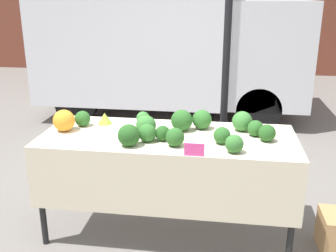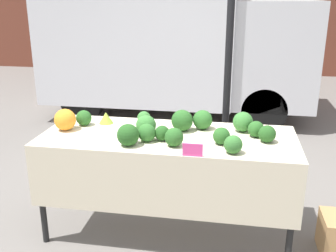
# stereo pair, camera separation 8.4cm
# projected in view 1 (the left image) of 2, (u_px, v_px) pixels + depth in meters

# --- Properties ---
(ground_plane) EXTENTS (40.00, 40.00, 0.00)m
(ground_plane) POSITION_uv_depth(u_px,v_px,m) (168.00, 228.00, 3.50)
(ground_plane) COLOR slate
(tent_pole) EXTENTS (0.07, 0.07, 2.65)m
(tent_pole) POSITION_uv_depth(u_px,v_px,m) (226.00, 67.00, 3.74)
(tent_pole) COLOR black
(tent_pole) RESTS_ON ground_plane
(parked_truck) EXTENTS (4.30, 2.15, 2.53)m
(parked_truck) POSITION_uv_depth(u_px,v_px,m) (164.00, 35.00, 6.67)
(parked_truck) COLOR silver
(parked_truck) RESTS_ON ground_plane
(market_table) EXTENTS (2.09, 0.84, 0.88)m
(market_table) POSITION_uv_depth(u_px,v_px,m) (167.00, 151.00, 3.19)
(market_table) COLOR beige
(market_table) RESTS_ON ground_plane
(orange_cauliflower) EXTENTS (0.18, 0.18, 0.18)m
(orange_cauliflower) POSITION_uv_depth(u_px,v_px,m) (64.00, 121.00, 3.30)
(orange_cauliflower) COLOR orange
(orange_cauliflower) RESTS_ON market_table
(romanesco_head) EXTENTS (0.13, 0.13, 0.10)m
(romanesco_head) POSITION_uv_depth(u_px,v_px,m) (105.00, 118.00, 3.50)
(romanesco_head) COLOR #93B238
(romanesco_head) RESTS_ON market_table
(broccoli_head_0) EXTENTS (0.13, 0.13, 0.13)m
(broccoli_head_0) POSITION_uv_depth(u_px,v_px,m) (222.00, 135.00, 3.02)
(broccoli_head_0) COLOR #285B23
(broccoli_head_0) RESTS_ON market_table
(broccoli_head_1) EXTENTS (0.14, 0.14, 0.14)m
(broccoli_head_1) POSITION_uv_depth(u_px,v_px,m) (267.00, 133.00, 3.07)
(broccoli_head_1) COLOR #23511E
(broccoli_head_1) RESTS_ON market_table
(broccoli_head_2) EXTENTS (0.17, 0.17, 0.17)m
(broccoli_head_2) POSITION_uv_depth(u_px,v_px,m) (202.00, 119.00, 3.36)
(broccoli_head_2) COLOR #2D6628
(broccoli_head_2) RESTS_ON market_table
(broccoli_head_3) EXTENTS (0.17, 0.17, 0.17)m
(broccoli_head_3) POSITION_uv_depth(u_px,v_px,m) (242.00, 121.00, 3.31)
(broccoli_head_3) COLOR #387533
(broccoli_head_3) RESTS_ON market_table
(broccoli_head_4) EXTENTS (0.17, 0.17, 0.17)m
(broccoli_head_4) POSITION_uv_depth(u_px,v_px,m) (146.00, 125.00, 3.20)
(broccoli_head_4) COLOR #387533
(broccoli_head_4) RESTS_ON market_table
(broccoli_head_5) EXTENTS (0.13, 0.13, 0.13)m
(broccoli_head_5) POSITION_uv_depth(u_px,v_px,m) (255.00, 128.00, 3.19)
(broccoli_head_5) COLOR #285B23
(broccoli_head_5) RESTS_ON market_table
(broccoli_head_6) EXTENTS (0.18, 0.18, 0.18)m
(broccoli_head_6) POSITION_uv_depth(u_px,v_px,m) (182.00, 120.00, 3.30)
(broccoli_head_6) COLOR #285B23
(broccoli_head_6) RESTS_ON market_table
(broccoli_head_7) EXTENTS (0.14, 0.14, 0.14)m
(broccoli_head_7) POSITION_uv_depth(u_px,v_px,m) (175.00, 137.00, 2.97)
(broccoli_head_7) COLOR #285B23
(broccoli_head_7) RESTS_ON market_table
(broccoli_head_8) EXTENTS (0.12, 0.12, 0.12)m
(broccoli_head_8) POSITION_uv_depth(u_px,v_px,m) (163.00, 133.00, 3.09)
(broccoli_head_8) COLOR #23511E
(broccoli_head_8) RESTS_ON market_table
(broccoli_head_9) EXTENTS (0.14, 0.14, 0.14)m
(broccoli_head_9) POSITION_uv_depth(u_px,v_px,m) (234.00, 144.00, 2.85)
(broccoli_head_9) COLOR #336B2D
(broccoli_head_9) RESTS_ON market_table
(broccoli_head_10) EXTENTS (0.14, 0.14, 0.14)m
(broccoli_head_10) POSITION_uv_depth(u_px,v_px,m) (83.00, 119.00, 3.43)
(broccoli_head_10) COLOR #285B23
(broccoli_head_10) RESTS_ON market_table
(broccoli_head_11) EXTENTS (0.17, 0.17, 0.17)m
(broccoli_head_11) POSITION_uv_depth(u_px,v_px,m) (129.00, 135.00, 2.97)
(broccoli_head_11) COLOR #23511E
(broccoli_head_11) RESTS_ON market_table
(broccoli_head_12) EXTENTS (0.12, 0.12, 0.12)m
(broccoli_head_12) POSITION_uv_depth(u_px,v_px,m) (143.00, 118.00, 3.48)
(broccoli_head_12) COLOR #387533
(broccoli_head_12) RESTS_ON market_table
(broccoli_head_13) EXTENTS (0.14, 0.14, 0.14)m
(broccoli_head_13) POSITION_uv_depth(u_px,v_px,m) (147.00, 133.00, 3.06)
(broccoli_head_13) COLOR #2D6628
(broccoli_head_13) RESTS_ON market_table
(price_sign) EXTENTS (0.15, 0.01, 0.10)m
(price_sign) POSITION_uv_depth(u_px,v_px,m) (194.00, 150.00, 2.79)
(price_sign) COLOR #EF4793
(price_sign) RESTS_ON market_table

